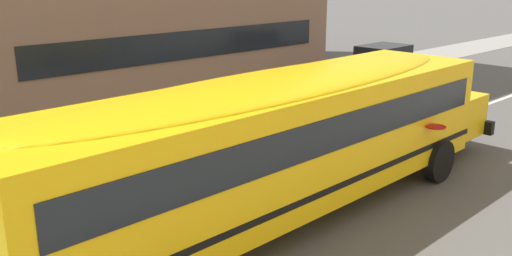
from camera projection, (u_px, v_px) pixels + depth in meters
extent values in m
plane|color=#54514F|center=(144.00, 228.00, 10.60)|extent=(400.00, 400.00, 0.00)
cube|color=gray|center=(2.00, 142.00, 15.85)|extent=(120.00, 3.00, 0.01)
cube|color=silver|center=(144.00, 227.00, 10.60)|extent=(110.00, 0.16, 0.01)
cube|color=yellow|center=(276.00, 142.00, 10.55)|extent=(11.04, 2.71, 2.20)
cube|color=yellow|center=(436.00, 112.00, 14.93)|extent=(1.64, 2.13, 1.10)
cube|color=black|center=(449.00, 120.00, 15.57)|extent=(0.25, 2.50, 0.36)
cube|color=black|center=(276.00, 122.00, 10.44)|extent=(10.38, 2.74, 0.64)
cube|color=black|center=(276.00, 174.00, 10.73)|extent=(11.06, 2.74, 0.12)
ellipsoid|color=yellow|center=(277.00, 86.00, 10.24)|extent=(10.59, 2.51, 0.36)
cylinder|color=red|center=(436.00, 127.00, 11.96)|extent=(0.45, 0.45, 0.03)
cylinder|color=black|center=(351.00, 138.00, 14.52)|extent=(1.00, 0.30, 1.00)
cylinder|color=black|center=(439.00, 161.00, 12.80)|extent=(1.00, 0.30, 1.00)
cylinder|color=black|center=(41.00, 245.00, 8.90)|extent=(1.00, 0.30, 1.00)
cube|color=gray|center=(384.00, 68.00, 23.89)|extent=(3.93, 1.78, 0.70)
cube|color=black|center=(384.00, 53.00, 23.60)|extent=(2.23, 1.60, 0.64)
cylinder|color=black|center=(384.00, 70.00, 25.44)|extent=(0.60, 0.19, 0.60)
cylinder|color=black|center=(417.00, 75.00, 24.27)|extent=(0.60, 0.19, 0.60)
cylinder|color=black|center=(350.00, 77.00, 23.69)|extent=(0.60, 0.19, 0.60)
cylinder|color=black|center=(384.00, 83.00, 22.53)|extent=(0.60, 0.19, 0.60)
cube|color=black|center=(193.00, 44.00, 21.65)|extent=(13.67, 0.04, 1.10)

